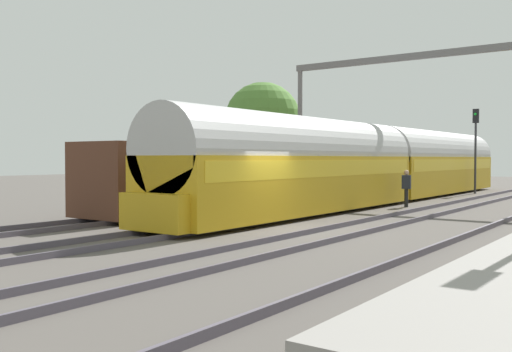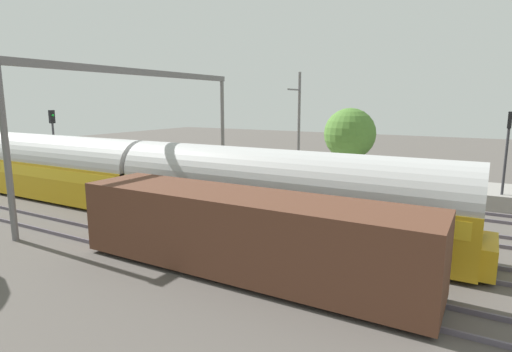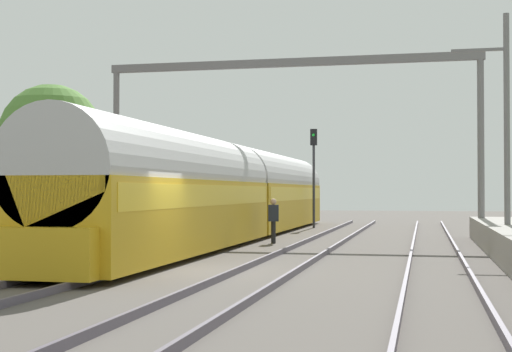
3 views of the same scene
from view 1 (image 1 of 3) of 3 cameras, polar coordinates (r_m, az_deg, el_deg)
The scene contains 11 objects.
ground at distance 18.75m, azimuth 2.80°, elevation -5.21°, with size 120.00×120.00×0.00m, color #55504B.
track_far_west at distance 22.63m, azimuth -10.36°, elevation -3.84°, with size 1.52×60.00×0.16m.
track_west at distance 19.91m, azimuth -2.15°, elevation -4.57°, with size 1.52×60.00×0.16m.
track_east at distance 17.73m, azimuth 8.37°, elevation -5.37°, with size 1.52×60.00×0.16m.
track_far_east at distance 16.29m, azimuth 21.30°, elevation -6.10°, with size 1.52×60.00×0.16m.
passenger_train at distance 30.72m, azimuth 12.36°, elevation 1.15°, with size 2.93×32.85×3.82m.
freight_car at distance 25.25m, azimuth -4.33°, elevation -0.07°, with size 2.80×13.00×2.70m.
person_crossing at distance 27.84m, azimuth 14.56°, elevation -0.86°, with size 0.44×0.32×1.73m.
railway_signal_far at distance 39.85m, azimuth 20.77°, elevation 3.35°, with size 0.36×0.30×5.44m.
catenary_gantry at distance 31.84m, azimuth 17.08°, elevation 8.24°, with size 16.63×0.28×7.86m.
tree_west_background at distance 40.48m, azimuth 0.66°, elevation 5.47°, with size 5.32×5.32×7.56m.
Camera 1 is at (10.07, -15.65, 2.28)m, focal length 40.69 mm.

